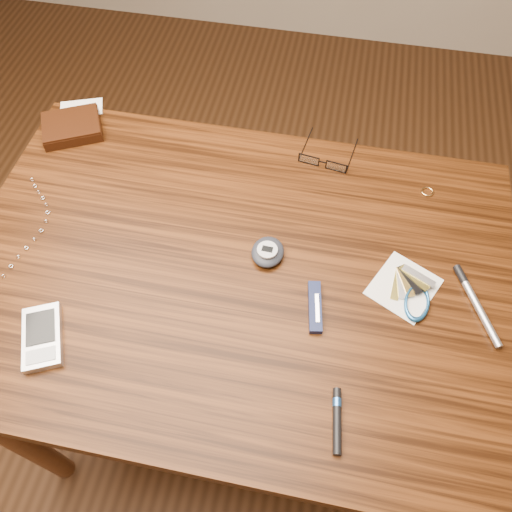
{
  "coord_description": "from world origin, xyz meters",
  "views": [
    {
      "loc": [
        0.13,
        -0.46,
        1.51
      ],
      "look_at": [
        0.03,
        0.02,
        0.76
      ],
      "focal_mm": 35.0,
      "sensor_mm": 36.0,
      "label": 1
    }
  ],
  "objects_px": {
    "notepad_keys": "(411,293)",
    "pocket_knife": "(315,307)",
    "desk": "(237,294)",
    "wallet_and_card": "(72,126)",
    "silver_pen": "(473,298)",
    "eyeglasses": "(323,161)",
    "pedometer": "(268,252)",
    "pda_phone": "(42,337)"
  },
  "relations": [
    {
      "from": "wallet_and_card",
      "to": "pedometer",
      "type": "xyz_separation_m",
      "value": [
        0.47,
        -0.24,
        -0.0
      ]
    },
    {
      "from": "pedometer",
      "to": "silver_pen",
      "type": "relative_size",
      "value": 0.47
    },
    {
      "from": "desk",
      "to": "pda_phone",
      "type": "xyz_separation_m",
      "value": [
        -0.28,
        -0.2,
        0.11
      ]
    },
    {
      "from": "desk",
      "to": "pedometer",
      "type": "distance_m",
      "value": 0.13
    },
    {
      "from": "eyeglasses",
      "to": "silver_pen",
      "type": "xyz_separation_m",
      "value": [
        0.29,
        -0.26,
        -0.0
      ]
    },
    {
      "from": "desk",
      "to": "pocket_knife",
      "type": "relative_size",
      "value": 10.3
    },
    {
      "from": "pedometer",
      "to": "pocket_knife",
      "type": "height_order",
      "value": "pedometer"
    },
    {
      "from": "eyeglasses",
      "to": "notepad_keys",
      "type": "xyz_separation_m",
      "value": [
        0.19,
        -0.27,
        -0.01
      ]
    },
    {
      "from": "notepad_keys",
      "to": "silver_pen",
      "type": "bearing_deg",
      "value": 4.98
    },
    {
      "from": "wallet_and_card",
      "to": "eyeglasses",
      "type": "height_order",
      "value": "wallet_and_card"
    },
    {
      "from": "desk",
      "to": "notepad_keys",
      "type": "bearing_deg",
      "value": 0.73
    },
    {
      "from": "desk",
      "to": "notepad_keys",
      "type": "height_order",
      "value": "notepad_keys"
    },
    {
      "from": "pocket_knife",
      "to": "silver_pen",
      "type": "bearing_deg",
      "value": 14.61
    },
    {
      "from": "pedometer",
      "to": "silver_pen",
      "type": "height_order",
      "value": "pedometer"
    },
    {
      "from": "pedometer",
      "to": "pocket_knife",
      "type": "bearing_deg",
      "value": -42.62
    },
    {
      "from": "wallet_and_card",
      "to": "pocket_knife",
      "type": "bearing_deg",
      "value": -29.8
    },
    {
      "from": "wallet_and_card",
      "to": "eyeglasses",
      "type": "distance_m",
      "value": 0.54
    },
    {
      "from": "eyeglasses",
      "to": "notepad_keys",
      "type": "height_order",
      "value": "eyeglasses"
    },
    {
      "from": "wallet_and_card",
      "to": "notepad_keys",
      "type": "distance_m",
      "value": 0.78
    },
    {
      "from": "notepad_keys",
      "to": "pocket_knife",
      "type": "distance_m",
      "value": 0.17
    },
    {
      "from": "wallet_and_card",
      "to": "notepad_keys",
      "type": "xyz_separation_m",
      "value": [
        0.73,
        -0.27,
        -0.01
      ]
    },
    {
      "from": "wallet_and_card",
      "to": "silver_pen",
      "type": "distance_m",
      "value": 0.87
    },
    {
      "from": "wallet_and_card",
      "to": "pedometer",
      "type": "distance_m",
      "value": 0.53
    },
    {
      "from": "pda_phone",
      "to": "pocket_knife",
      "type": "xyz_separation_m",
      "value": [
        0.43,
        0.14,
        -0.0
      ]
    },
    {
      "from": "desk",
      "to": "eyeglasses",
      "type": "height_order",
      "value": "eyeglasses"
    },
    {
      "from": "pda_phone",
      "to": "pedometer",
      "type": "bearing_deg",
      "value": 35.14
    },
    {
      "from": "pda_phone",
      "to": "notepad_keys",
      "type": "relative_size",
      "value": 0.88
    },
    {
      "from": "eyeglasses",
      "to": "pda_phone",
      "type": "relative_size",
      "value": 0.95
    },
    {
      "from": "eyeglasses",
      "to": "pda_phone",
      "type": "bearing_deg",
      "value": -130.2
    },
    {
      "from": "desk",
      "to": "silver_pen",
      "type": "relative_size",
      "value": 6.73
    },
    {
      "from": "eyeglasses",
      "to": "notepad_keys",
      "type": "bearing_deg",
      "value": -55.72
    },
    {
      "from": "desk",
      "to": "wallet_and_card",
      "type": "xyz_separation_m",
      "value": [
        -0.42,
        0.27,
        0.12
      ]
    },
    {
      "from": "silver_pen",
      "to": "pocket_knife",
      "type": "bearing_deg",
      "value": -165.39
    },
    {
      "from": "desk",
      "to": "eyeglasses",
      "type": "xyz_separation_m",
      "value": [
        0.12,
        0.28,
        0.11
      ]
    },
    {
      "from": "pedometer",
      "to": "pocket_knife",
      "type": "relative_size",
      "value": 0.71
    },
    {
      "from": "desk",
      "to": "pedometer",
      "type": "height_order",
      "value": "pedometer"
    },
    {
      "from": "desk",
      "to": "pocket_knife",
      "type": "xyz_separation_m",
      "value": [
        0.15,
        -0.06,
        0.11
      ]
    },
    {
      "from": "eyeglasses",
      "to": "silver_pen",
      "type": "relative_size",
      "value": 0.8
    },
    {
      "from": "pedometer",
      "to": "silver_pen",
      "type": "bearing_deg",
      "value": -3.44
    },
    {
      "from": "wallet_and_card",
      "to": "pocket_knife",
      "type": "xyz_separation_m",
      "value": [
        0.57,
        -0.33,
        -0.01
      ]
    },
    {
      "from": "desk",
      "to": "silver_pen",
      "type": "bearing_deg",
      "value": 1.8
    },
    {
      "from": "pda_phone",
      "to": "desk",
      "type": "bearing_deg",
      "value": 35.45
    }
  ]
}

